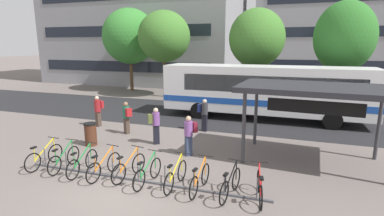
# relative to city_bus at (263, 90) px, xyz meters

# --- Properties ---
(ground) EXTENTS (200.00, 200.00, 0.00)m
(ground) POSITION_rel_city_bus_xyz_m (-3.12, -10.72, -1.78)
(ground) COLOR #6B605B
(bus_lane_asphalt) EXTENTS (80.00, 7.20, 0.01)m
(bus_lane_asphalt) POSITION_rel_city_bus_xyz_m (-3.12, 0.00, -1.77)
(bus_lane_asphalt) COLOR #232326
(bus_lane_asphalt) RESTS_ON ground
(city_bus) EXTENTS (12.04, 2.65, 3.20)m
(city_bus) POSITION_rel_city_bus_xyz_m (0.00, 0.00, 0.00)
(city_bus) COLOR white
(city_bus) RESTS_ON ground
(bike_rack) EXTENTS (8.66, 0.19, 0.70)m
(bike_rack) POSITION_rel_city_bus_xyz_m (-2.96, -9.92, -1.68)
(bike_rack) COLOR #47474C
(bike_rack) RESTS_ON ground
(parked_bicycle_yellow_0) EXTENTS (0.52, 1.72, 0.99)m
(parked_bicycle_yellow_0) POSITION_rel_city_bus_xyz_m (-6.82, -9.98, -1.39)
(parked_bicycle_yellow_0) COLOR black
(parked_bicycle_yellow_0) RESTS_ON ground
(parked_bicycle_green_1) EXTENTS (0.52, 1.72, 0.99)m
(parked_bicycle_green_1) POSITION_rel_city_bus_xyz_m (-5.96, -9.94, -1.39)
(parked_bicycle_green_1) COLOR black
(parked_bicycle_green_1) RESTS_ON ground
(parked_bicycle_green_2) EXTENTS (0.52, 1.72, 0.99)m
(parked_bicycle_green_2) POSITION_rel_city_bus_xyz_m (-5.10, -10.01, -1.39)
(parked_bicycle_green_2) COLOR black
(parked_bicycle_green_2) RESTS_ON ground
(parked_bicycle_orange_3) EXTENTS (0.52, 1.72, 0.99)m
(parked_bicycle_orange_3) POSITION_rel_city_bus_xyz_m (-4.22, -10.00, -1.39)
(parked_bicycle_orange_3) COLOR black
(parked_bicycle_orange_3) RESTS_ON ground
(parked_bicycle_orange_4) EXTENTS (0.52, 1.71, 0.99)m
(parked_bicycle_orange_4) POSITION_rel_city_bus_xyz_m (-3.36, -9.81, -1.39)
(parked_bicycle_orange_4) COLOR black
(parked_bicycle_orange_4) RESTS_ON ground
(parked_bicycle_green_5) EXTENTS (0.52, 1.72, 0.99)m
(parked_bicycle_green_5) POSITION_rel_city_bus_xyz_m (-2.57, -9.99, -1.39)
(parked_bicycle_green_5) COLOR black
(parked_bicycle_green_5) RESTS_ON ground
(parked_bicycle_yellow_6) EXTENTS (0.52, 1.72, 0.99)m
(parked_bicycle_yellow_6) POSITION_rel_city_bus_xyz_m (-1.63, -9.90, -1.39)
(parked_bicycle_yellow_6) COLOR black
(parked_bicycle_yellow_6) RESTS_ON ground
(parked_bicycle_orange_7) EXTENTS (0.52, 1.72, 0.99)m
(parked_bicycle_orange_7) POSITION_rel_city_bus_xyz_m (-0.84, -9.90, -1.39)
(parked_bicycle_orange_7) COLOR black
(parked_bicycle_orange_7) RESTS_ON ground
(parked_bicycle_black_8) EXTENTS (0.52, 1.71, 0.99)m
(parked_bicycle_black_8) POSITION_rel_city_bus_xyz_m (0.12, -9.92, -1.39)
(parked_bicycle_black_8) COLOR black
(parked_bicycle_black_8) RESTS_ON ground
(parked_bicycle_red_9) EXTENTS (0.52, 1.70, 0.99)m
(parked_bicycle_red_9) POSITION_rel_city_bus_xyz_m (0.96, -9.84, -1.39)
(parked_bicycle_red_9) COLOR black
(parked_bicycle_red_9) RESTS_ON ground
(transit_shelter) EXTENTS (5.73, 3.51, 2.95)m
(transit_shelter) POSITION_rel_city_bus_xyz_m (2.47, -6.22, 0.98)
(transit_shelter) COLOR #38383D
(transit_shelter) RESTS_ON ground
(commuter_maroon_pack_0) EXTENTS (0.59, 0.58, 1.66)m
(commuter_maroon_pack_0) POSITION_rel_city_bus_xyz_m (-2.15, -7.16, -0.82)
(commuter_maroon_pack_0) COLOR #2D3851
(commuter_maroon_pack_0) RESTS_ON ground
(commuter_red_pack_1) EXTENTS (0.38, 0.56, 1.70)m
(commuter_red_pack_1) POSITION_rel_city_bus_xyz_m (-8.37, -4.63, -0.80)
(commuter_red_pack_1) COLOR #47382D
(commuter_red_pack_1) RESTS_ON ground
(commuter_navy_pack_2) EXTENTS (0.53, 0.35, 1.70)m
(commuter_navy_pack_2) POSITION_rel_city_bus_xyz_m (-2.59, -3.65, -0.79)
(commuter_navy_pack_2) COLOR black
(commuter_navy_pack_2) RESTS_ON ground
(commuter_red_pack_3) EXTENTS (0.60, 0.52, 1.64)m
(commuter_red_pack_3) POSITION_rel_city_bus_xyz_m (-6.13, -5.37, -0.83)
(commuter_red_pack_3) COLOR #47382D
(commuter_red_pack_3) RESTS_ON ground
(commuter_olive_pack_4) EXTENTS (0.60, 0.55, 1.68)m
(commuter_olive_pack_4) POSITION_rel_city_bus_xyz_m (-4.07, -6.32, -0.80)
(commuter_olive_pack_4) COLOR black
(commuter_olive_pack_4) RESTS_ON ground
(trash_bin) EXTENTS (0.55, 0.55, 1.03)m
(trash_bin) POSITION_rel_city_bus_xyz_m (-6.75, -7.42, -1.26)
(trash_bin) COLOR #4C2819
(trash_bin) RESTS_ON ground
(street_tree_0) EXTENTS (4.39, 4.39, 7.26)m
(street_tree_0) POSITION_rel_city_bus_xyz_m (-8.83, 5.35, 3.32)
(street_tree_0) COLOR brown
(street_tree_0) RESTS_ON ground
(street_tree_1) EXTENTS (4.17, 4.17, 7.13)m
(street_tree_1) POSITION_rel_city_bus_xyz_m (-1.14, 5.24, 3.14)
(street_tree_1) COLOR brown
(street_tree_1) RESTS_ON ground
(street_tree_2) EXTENTS (3.84, 3.84, 7.25)m
(street_tree_2) POSITION_rel_city_bus_xyz_m (4.64, 4.05, 3.16)
(street_tree_2) COLOR brown
(street_tree_2) RESTS_ON ground
(street_tree_3) EXTENTS (5.15, 5.15, 7.83)m
(street_tree_3) POSITION_rel_city_bus_xyz_m (-13.36, 7.47, 3.44)
(street_tree_3) COLOR brown
(street_tree_3) RESTS_ON ground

